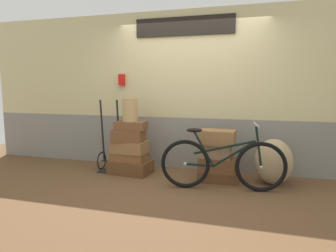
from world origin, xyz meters
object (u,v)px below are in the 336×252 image
(suitcase_3, at_px, (129,135))
(suitcase_4, at_px, (131,126))
(suitcase_6, at_px, (218,164))
(bicycle, at_px, (222,164))
(suitcase_0, at_px, (130,167))
(suitcase_1, at_px, (129,156))
(suitcase_5, at_px, (218,175))
(wicker_basket, at_px, (130,110))
(suitcase_7, at_px, (216,151))
(burlap_sack, at_px, (273,162))
(suitcase_2, at_px, (130,147))
(suitcase_8, at_px, (218,137))
(luggage_trolley, at_px, (111,155))

(suitcase_3, xyz_separation_m, suitcase_4, (0.04, 0.02, 0.16))
(suitcase_6, relative_size, bicycle, 0.32)
(suitcase_0, bearing_deg, suitcase_1, 147.34)
(suitcase_0, xyz_separation_m, suitcase_3, (-0.01, -0.02, 0.53))
(suitcase_4, bearing_deg, suitcase_5, -2.38)
(suitcase_5, height_order, wicker_basket, wicker_basket)
(suitcase_7, bearing_deg, burlap_sack, 9.79)
(suitcase_1, height_order, suitcase_3, suitcase_3)
(suitcase_5, relative_size, suitcase_7, 1.31)
(burlap_sack, bearing_deg, suitcase_4, -178.11)
(suitcase_2, xyz_separation_m, suitcase_8, (1.43, -0.03, 0.23))
(luggage_trolley, bearing_deg, suitcase_2, -9.41)
(wicker_basket, bearing_deg, suitcase_4, 20.12)
(suitcase_1, distance_m, wicker_basket, 0.78)
(suitcase_4, xyz_separation_m, bicycle, (1.51, -0.38, -0.43))
(suitcase_1, bearing_deg, suitcase_0, -36.37)
(suitcase_1, relative_size, bicycle, 0.33)
(luggage_trolley, xyz_separation_m, burlap_sack, (2.62, 0.01, 0.06))
(suitcase_4, relative_size, suitcase_8, 0.97)
(suitcase_8, xyz_separation_m, burlap_sack, (0.81, 0.11, -0.34))
(suitcase_3, distance_m, suitcase_5, 1.56)
(luggage_trolley, relative_size, burlap_sack, 1.80)
(suitcase_8, distance_m, burlap_sack, 0.88)
(suitcase_2, height_order, suitcase_8, suitcase_8)
(suitcase_6, distance_m, bicycle, 0.42)
(suitcase_5, xyz_separation_m, burlap_sack, (0.79, 0.05, 0.26))
(suitcase_3, bearing_deg, suitcase_0, 60.89)
(suitcase_4, distance_m, wicker_basket, 0.26)
(suitcase_4, height_order, luggage_trolley, luggage_trolley)
(suitcase_0, xyz_separation_m, bicycle, (1.54, -0.38, 0.26))
(suitcase_2, relative_size, suitcase_4, 1.13)
(suitcase_6, relative_size, wicker_basket, 1.43)
(suitcase_4, relative_size, bicycle, 0.29)
(suitcase_8, relative_size, bicycle, 0.30)
(suitcase_8, distance_m, luggage_trolley, 1.87)
(suitcase_4, xyz_separation_m, suitcase_8, (1.41, -0.03, -0.12))
(suitcase_5, bearing_deg, burlap_sack, 0.07)
(suitcase_5, bearing_deg, suitcase_7, -145.53)
(burlap_sack, distance_m, bicycle, 0.83)
(suitcase_3, bearing_deg, bicycle, -15.17)
(suitcase_2, distance_m, suitcase_7, 1.40)
(suitcase_8, distance_m, bicycle, 0.48)
(wicker_basket, distance_m, luggage_trolley, 0.88)
(suitcase_0, bearing_deg, luggage_trolley, 177.41)
(suitcase_0, bearing_deg, burlap_sack, 7.92)
(suitcase_1, bearing_deg, suitcase_5, 2.38)
(suitcase_0, bearing_deg, wicker_basket, -15.87)
(suitcase_0, height_order, wicker_basket, wicker_basket)
(bicycle, bearing_deg, suitcase_8, 107.10)
(suitcase_4, bearing_deg, suitcase_7, -3.70)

